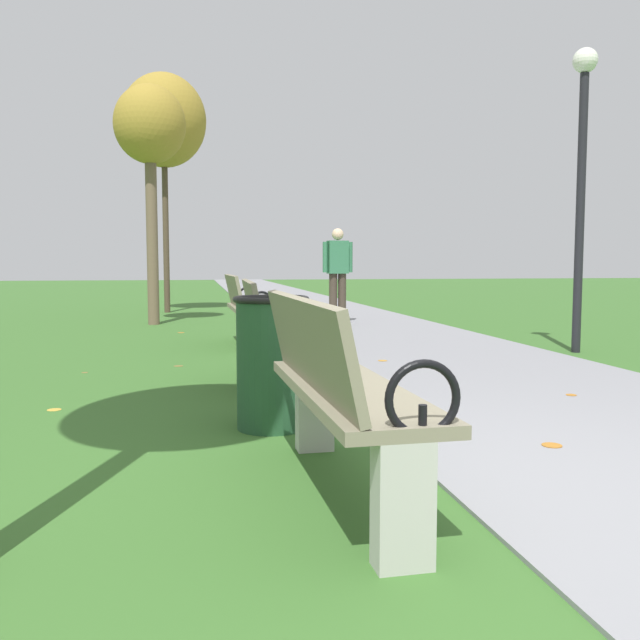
% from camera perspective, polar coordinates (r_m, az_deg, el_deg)
% --- Properties ---
extents(ground_plane, '(80.00, 80.00, 0.00)m').
position_cam_1_polar(ground_plane, '(3.14, 11.21, -14.66)').
color(ground_plane, '#386628').
extents(paved_walkway, '(2.97, 44.00, 0.02)m').
position_cam_1_polar(paved_walkway, '(20.93, -3.42, 2.03)').
color(paved_walkway, gray).
rests_on(paved_walkway, ground).
extents(park_bench_1, '(0.52, 1.61, 0.90)m').
position_cam_1_polar(park_bench_1, '(2.98, 1.45, -5.96)').
color(park_bench_1, gray).
rests_on(park_bench_1, ground).
extents(park_bench_2, '(0.51, 1.61, 0.90)m').
position_cam_1_polar(park_bench_2, '(5.68, -4.36, -0.78)').
color(park_bench_2, gray).
rests_on(park_bench_2, ground).
extents(park_bench_3, '(0.52, 1.61, 0.90)m').
position_cam_1_polar(park_bench_3, '(8.50, -6.43, 1.08)').
color(park_bench_3, gray).
rests_on(park_bench_3, ground).
extents(tree_2, '(1.19, 1.19, 4.02)m').
position_cam_1_polar(tree_2, '(11.91, -14.37, 15.44)').
color(tree_2, brown).
rests_on(tree_2, ground).
extents(tree_3, '(1.75, 1.75, 4.98)m').
position_cam_1_polar(tree_3, '(14.83, -13.24, 16.23)').
color(tree_3, '#4C3D2D').
rests_on(tree_3, ground).
extents(pedestrian_walking, '(0.53, 0.24, 1.62)m').
position_cam_1_polar(pedestrian_walking, '(11.45, 1.52, 4.29)').
color(pedestrian_walking, '#3D3328').
rests_on(pedestrian_walking, paved_walkway).
extents(trash_bin, '(0.48, 0.48, 0.84)m').
position_cam_1_polar(trash_bin, '(4.22, -4.17, -3.59)').
color(trash_bin, '#234C2D').
rests_on(trash_bin, ground).
extents(lamp_post, '(0.28, 0.28, 3.48)m').
position_cam_1_polar(lamp_post, '(8.42, 21.54, 13.17)').
color(lamp_post, black).
rests_on(lamp_post, ground).
extents(scattered_leaves, '(4.74, 9.23, 0.02)m').
position_cam_1_polar(scattered_leaves, '(4.87, -0.10, -7.37)').
color(scattered_leaves, brown).
rests_on(scattered_leaves, ground).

